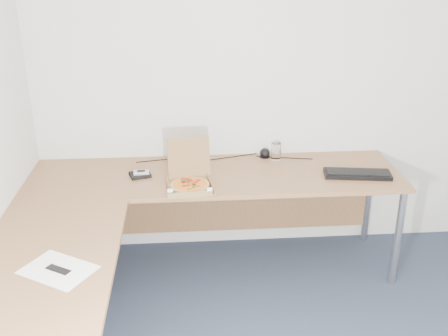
{
  "coord_description": "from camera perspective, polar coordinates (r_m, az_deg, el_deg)",
  "views": [
    {
      "loc": [
        -0.69,
        -1.83,
        2.13
      ],
      "look_at": [
        -0.45,
        1.28,
        0.82
      ],
      "focal_mm": 41.94,
      "sensor_mm": 36.0,
      "label": 1
    }
  ],
  "objects": [
    {
      "name": "wallet",
      "position": [
        3.53,
        -9.13,
        -0.72
      ],
      "size": [
        0.16,
        0.14,
        0.02
      ],
      "primitive_type": "cube",
      "rotation": [
        0.0,
        0.0,
        0.29
      ],
      "color": "black",
      "rests_on": "desk"
    },
    {
      "name": "paper_sheet",
      "position": [
        2.64,
        -17.63,
        -10.52
      ],
      "size": [
        0.4,
        0.37,
        0.0
      ],
      "primitive_type": "cube",
      "rotation": [
        0.0,
        0.0,
        -0.55
      ],
      "color": "white",
      "rests_on": "desk"
    },
    {
      "name": "desk",
      "position": [
        3.15,
        -6.38,
        -4.36
      ],
      "size": [
        2.5,
        2.2,
        0.73
      ],
      "color": "#92633B",
      "rests_on": "ground"
    },
    {
      "name": "dome_speaker",
      "position": [
        3.81,
        4.47,
        1.71
      ],
      "size": [
        0.08,
        0.08,
        0.07
      ],
      "primitive_type": "ellipsoid",
      "color": "black",
      "rests_on": "desk"
    },
    {
      "name": "drinking_glass",
      "position": [
        3.77,
        5.68,
        1.82
      ],
      "size": [
        0.07,
        0.07,
        0.12
      ],
      "primitive_type": "cylinder",
      "color": "silver",
      "rests_on": "desk"
    },
    {
      "name": "cable_bundle",
      "position": [
        3.78,
        -0.34,
        1.05
      ],
      "size": [
        0.61,
        0.13,
        0.01
      ],
      "primitive_type": null,
      "rotation": [
        0.0,
        0.0,
        0.14
      ],
      "color": "black",
      "rests_on": "desk"
    },
    {
      "name": "pizza_box",
      "position": [
        3.33,
        -3.77,
        -1.56
      ],
      "size": [
        0.28,
        0.32,
        0.28
      ],
      "rotation": [
        0.0,
        0.0,
        0.13
      ],
      "color": "olive",
      "rests_on": "desk"
    },
    {
      "name": "phone",
      "position": [
        3.51,
        -9.02,
        -0.47
      ],
      "size": [
        0.11,
        0.06,
        0.02
      ],
      "primitive_type": "cube",
      "rotation": [
        0.0,
        0.0,
        0.11
      ],
      "color": "#B2B5BA",
      "rests_on": "wallet"
    },
    {
      "name": "keyboard",
      "position": [
        3.6,
        14.32,
        -0.64
      ],
      "size": [
        0.46,
        0.22,
        0.03
      ],
      "primitive_type": "cube",
      "rotation": [
        0.0,
        0.0,
        -0.15
      ],
      "color": "black",
      "rests_on": "desk"
    },
    {
      "name": "room_shell",
      "position": [
        2.15,
        14.76,
        -2.27
      ],
      "size": [
        3.5,
        3.5,
        2.5
      ],
      "primitive_type": null,
      "color": "silver",
      "rests_on": "ground"
    }
  ]
}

